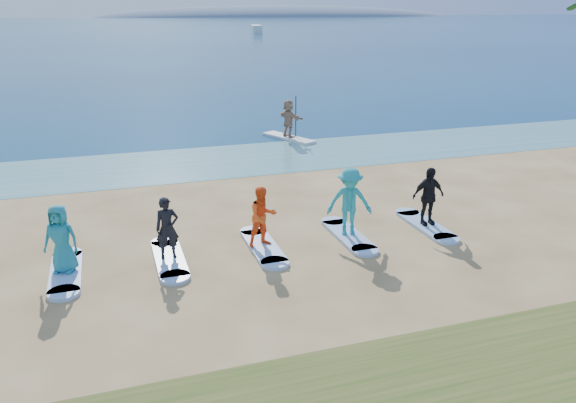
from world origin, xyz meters
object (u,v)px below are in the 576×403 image
object	(u,v)px
paddleboarder	(289,118)
boat_offshore_b	(256,33)
student_2	(263,217)
student_3	(350,202)
surfboard_1	(170,259)
surfboard_4	(426,225)
surfboard_2	(263,247)
paddleboard	(289,138)
student_4	(428,196)
student_0	(61,239)
surfboard_0	(66,272)
surfboard_3	(348,235)
student_1	(167,228)

from	to	relation	value
paddleboarder	boat_offshore_b	world-z (taller)	paddleboarder
student_2	student_3	world-z (taller)	student_3
paddleboarder	student_3	world-z (taller)	student_3
surfboard_1	student_3	distance (m)	4.89
student_3	surfboard_4	xyz separation A→B (m)	(2.39, 0.00, -0.97)
surfboard_1	surfboard_2	xyz separation A→B (m)	(2.39, 0.00, 0.00)
boat_offshore_b	surfboard_4	world-z (taller)	boat_offshore_b
paddleboard	student_4	world-z (taller)	student_4
boat_offshore_b	surfboard_1	distance (m)	117.68
paddleboarder	student_0	bearing A→B (deg)	121.74
surfboard_1	surfboard_2	size ratio (longest dim) A/B	1.00
student_0	student_3	world-z (taller)	student_3
paddleboard	surfboard_0	distance (m)	14.93
surfboard_0	surfboard_2	xyz separation A→B (m)	(4.79, 0.00, 0.00)
surfboard_1	boat_offshore_b	bearing A→B (deg)	73.88
surfboard_3	surfboard_1	bearing A→B (deg)	180.00
surfboard_1	student_2	xyz separation A→B (m)	(2.39, 0.00, 0.83)
surfboard_0	student_4	bearing A→B (deg)	0.00
student_1	student_4	xyz separation A→B (m)	(7.18, 0.00, 0.06)
paddleboard	student_0	world-z (taller)	student_0
paddleboarder	student_0	world-z (taller)	paddleboarder
boat_offshore_b	surfboard_2	size ratio (longest dim) A/B	2.78
student_1	student_4	distance (m)	7.18
paddleboard	surfboard_0	bearing A→B (deg)	-152.66
surfboard_0	student_2	world-z (taller)	student_2
surfboard_4	student_4	xyz separation A→B (m)	(0.00, 0.00, 0.87)
surfboard_0	student_3	world-z (taller)	student_3
paddleboard	student_4	distance (m)	11.70
boat_offshore_b	surfboard_0	xyz separation A→B (m)	(-35.07, -113.05, 0.04)
surfboard_0	student_0	distance (m)	0.86
surfboard_0	student_1	bearing A→B (deg)	0.00
surfboard_3	paddleboarder	bearing A→B (deg)	79.64
student_4	student_1	bearing A→B (deg)	179.80
student_0	surfboard_1	size ratio (longest dim) A/B	0.74
student_3	student_4	size ratio (longest dim) A/B	1.12
student_2	student_0	bearing A→B (deg)	170.70
paddleboard	paddleboarder	size ratio (longest dim) A/B	1.75
boat_offshore_b	student_3	size ratio (longest dim) A/B	3.31
paddleboarder	student_2	size ratio (longest dim) A/B	1.09
surfboard_0	student_0	world-z (taller)	student_0
boat_offshore_b	student_0	size ratio (longest dim) A/B	3.77
paddleboarder	student_3	distance (m)	11.86
student_2	surfboard_1	bearing A→B (deg)	170.70
student_3	surfboard_4	bearing A→B (deg)	16.43
paddleboard	surfboard_1	distance (m)	13.56
paddleboard	boat_offshore_b	bearing A→B (deg)	51.70
surfboard_3	student_4	xyz separation A→B (m)	(2.39, 0.00, 0.87)
paddleboard	paddleboarder	distance (m)	0.92
surfboard_0	surfboard_1	bearing A→B (deg)	0.00
student_1	surfboard_2	distance (m)	2.53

